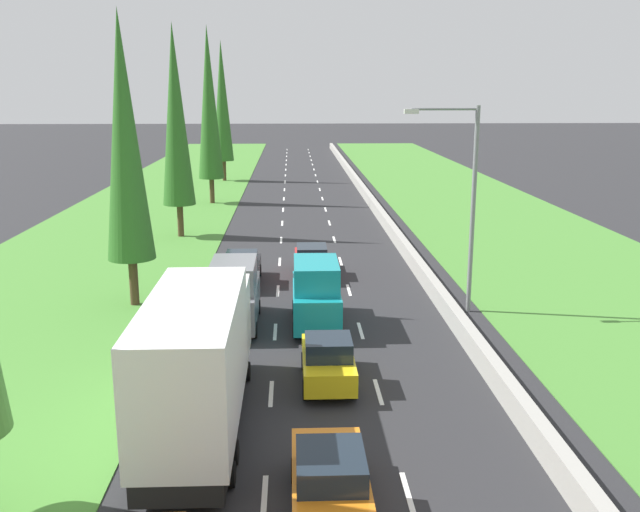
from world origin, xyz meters
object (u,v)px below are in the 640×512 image
object	(u,v)px
poplar_tree_third	(176,116)
street_light_mast	(466,195)
white_box_truck_left_lane	(198,359)
red_sedan_centre_lane	(312,261)
poplar_tree_fifth	(222,101)
yellow_hatchback_centre_lane	(328,361)
black_sedan_left_lane	(242,268)
grey_van_left_lane	(234,294)
poplar_tree_second	(125,138)
orange_sedan_centre_lane	(330,483)
poplar_tree_fourth	(209,103)
teal_van_centre_lane	(316,294)

from	to	relation	value
poplar_tree_third	street_light_mast	distance (m)	22.82
white_box_truck_left_lane	red_sedan_centre_lane	xyz separation A→B (m)	(3.72, 17.23, -1.37)
poplar_tree_third	poplar_tree_fifth	bearing A→B (deg)	89.65
yellow_hatchback_centre_lane	black_sedan_left_lane	size ratio (longest dim) A/B	0.87
grey_van_left_lane	poplar_tree_fifth	distance (m)	49.24
poplar_tree_second	poplar_tree_third	world-z (taller)	poplar_tree_third
orange_sedan_centre_lane	poplar_tree_fourth	size ratio (longest dim) A/B	0.30
yellow_hatchback_centre_lane	black_sedan_left_lane	bearing A→B (deg)	106.30
white_box_truck_left_lane	black_sedan_left_lane	size ratio (longest dim) A/B	2.09
poplar_tree_fourth	grey_van_left_lane	bearing A→B (deg)	-82.20
yellow_hatchback_centre_lane	street_light_mast	size ratio (longest dim) A/B	0.43
yellow_hatchback_centre_lane	poplar_tree_fourth	size ratio (longest dim) A/B	0.26
black_sedan_left_lane	red_sedan_centre_lane	bearing A→B (deg)	21.87
teal_van_centre_lane	poplar_tree_fifth	xyz separation A→B (m)	(-8.26, 48.57, 7.05)
orange_sedan_centre_lane	teal_van_centre_lane	distance (m)	13.47
teal_van_centre_lane	red_sedan_centre_lane	size ratio (longest dim) A/B	1.09
yellow_hatchback_centre_lane	white_box_truck_left_lane	bearing A→B (deg)	-141.62
poplar_tree_fourth	street_light_mast	xyz separation A→B (m)	(14.38, -31.31, -3.29)
orange_sedan_centre_lane	teal_van_centre_lane	xyz separation A→B (m)	(0.14, 13.45, 0.59)
white_box_truck_left_lane	teal_van_centre_lane	bearing A→B (deg)	68.01
red_sedan_centre_lane	poplar_tree_third	distance (m)	15.33
poplar_tree_fifth	orange_sedan_centre_lane	bearing A→B (deg)	-82.54
poplar_tree_fourth	red_sedan_centre_lane	bearing A→B (deg)	-72.26
grey_van_left_lane	teal_van_centre_lane	bearing A→B (deg)	-1.45
red_sedan_centre_lane	poplar_tree_fifth	world-z (taller)	poplar_tree_fifth
poplar_tree_fifth	poplar_tree_second	bearing A→B (deg)	-89.93
orange_sedan_centre_lane	poplar_tree_fourth	world-z (taller)	poplar_tree_fourth
teal_van_centre_lane	black_sedan_left_lane	distance (m)	7.62
orange_sedan_centre_lane	poplar_tree_fifth	xyz separation A→B (m)	(-8.12, 62.02, 7.63)
grey_van_left_lane	poplar_tree_fifth	bearing A→B (deg)	95.75
orange_sedan_centre_lane	grey_van_left_lane	size ratio (longest dim) A/B	0.92
white_box_truck_left_lane	red_sedan_centre_lane	size ratio (longest dim) A/B	2.09
grey_van_left_lane	yellow_hatchback_centre_lane	xyz separation A→B (m)	(3.57, -6.10, -0.56)
poplar_tree_second	teal_van_centre_lane	bearing A→B (deg)	-21.64
orange_sedan_centre_lane	white_box_truck_left_lane	bearing A→B (deg)	128.74
teal_van_centre_lane	poplar_tree_fifth	size ratio (longest dim) A/B	0.33
yellow_hatchback_centre_lane	poplar_tree_fifth	bearing A→B (deg)	98.80
orange_sedan_centre_lane	yellow_hatchback_centre_lane	xyz separation A→B (m)	(0.33, 7.44, 0.02)
street_light_mast	yellow_hatchback_centre_lane	bearing A→B (deg)	-129.28
red_sedan_centre_lane	poplar_tree_fourth	distance (m)	27.19
poplar_tree_second	poplar_tree_fifth	bearing A→B (deg)	90.07
white_box_truck_left_lane	red_sedan_centre_lane	distance (m)	17.68
orange_sedan_centre_lane	red_sedan_centre_lane	world-z (taller)	same
poplar_tree_third	black_sedan_left_lane	bearing A→B (deg)	-67.76
poplar_tree_third	poplar_tree_second	bearing A→B (deg)	-89.12
grey_van_left_lane	street_light_mast	world-z (taller)	street_light_mast
black_sedan_left_lane	red_sedan_centre_lane	world-z (taller)	same
white_box_truck_left_lane	poplar_tree_fourth	xyz separation A→B (m)	(-4.23, 42.07, 6.34)
black_sedan_left_lane	red_sedan_centre_lane	size ratio (longest dim) A/B	1.00
street_light_mast	grey_van_left_lane	bearing A→B (deg)	-170.73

